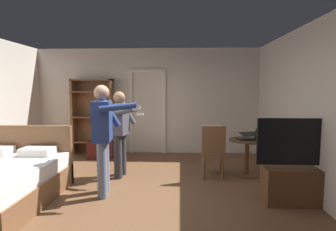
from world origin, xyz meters
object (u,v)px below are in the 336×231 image
suitcase_dark (101,150)px  person_striped_shirt (120,128)px  laptop (247,137)px  person_blue_shirt (103,131)px  bookshelf (93,114)px  side_table (247,151)px  wooden_chair (213,149)px  tv_flatscreen (296,177)px  bottle_on_table (256,135)px

suitcase_dark → person_striped_shirt: bearing=-66.4°
laptop → person_blue_shirt: person_blue_shirt is taller
bookshelf → laptop: size_ratio=4.69×
side_table → wooden_chair: 0.68m
tv_flatscreen → suitcase_dark: size_ratio=2.09×
bookshelf → tv_flatscreen: size_ratio=1.52×
side_table → suitcase_dark: size_ratio=1.18×
wooden_chair → suitcase_dark: wooden_chair is taller
tv_flatscreen → wooden_chair: bearing=135.6°
side_table → person_striped_shirt: size_ratio=0.44×
bookshelf → bottle_on_table: bearing=-25.4°
person_blue_shirt → suitcase_dark: (-0.71, 2.19, -0.79)m
person_blue_shirt → tv_flatscreen: bearing=-3.7°
laptop → bottle_on_table: 0.17m
tv_flatscreen → person_striped_shirt: size_ratio=0.77×
tv_flatscreen → person_blue_shirt: 2.91m
bottle_on_table → side_table: bearing=150.3°
wooden_chair → person_striped_shirt: size_ratio=0.62×
laptop → wooden_chair: wooden_chair is taller
tv_flatscreen → person_blue_shirt: (-2.84, 0.18, 0.62)m
side_table → person_blue_shirt: 2.70m
person_blue_shirt → bottle_on_table: bearing=20.1°
tv_flatscreen → person_blue_shirt: person_blue_shirt is taller
bookshelf → laptop: (3.44, -1.67, -0.27)m
laptop → bottle_on_table: bearing=-13.6°
bookshelf → tv_flatscreen: 4.83m
suitcase_dark → bottle_on_table: bearing=-28.0°
laptop → side_table: bearing=65.9°
laptop → wooden_chair: (-0.64, -0.13, -0.21)m
bottle_on_table → person_blue_shirt: 2.76m
side_table → person_blue_shirt: person_blue_shirt is taller
laptop → suitcase_dark: laptop is taller
wooden_chair → person_striped_shirt: 1.76m
person_striped_shirt → side_table: bearing=3.2°
bookshelf → bottle_on_table: bookshelf is taller
tv_flatscreen → wooden_chair: 1.49m
side_table → bottle_on_table: size_ratio=3.15×
side_table → laptop: laptop is taller
laptop → tv_flatscreen: bearing=-70.2°
tv_flatscreen → laptop: 1.29m
side_table → tv_flatscreen: bearing=-71.6°
suitcase_dark → laptop: bearing=-28.3°
wooden_chair → person_blue_shirt: (-1.78, -0.85, 0.45)m
bottle_on_table → person_blue_shirt: bearing=-159.9°
side_table → bottle_on_table: bearing=-29.7°
side_table → laptop: bearing=-114.1°
laptop → person_blue_shirt: size_ratio=0.24×
person_blue_shirt → side_table: bearing=22.7°
bookshelf → wooden_chair: (2.80, -1.80, -0.48)m
tv_flatscreen → side_table: 1.28m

